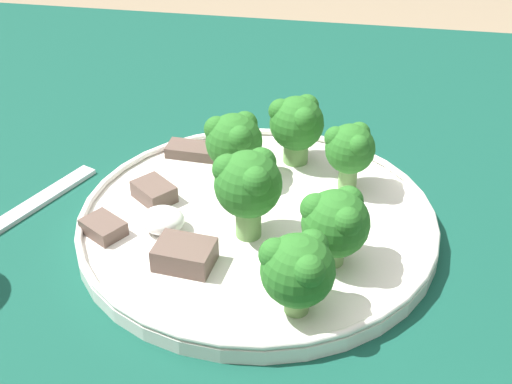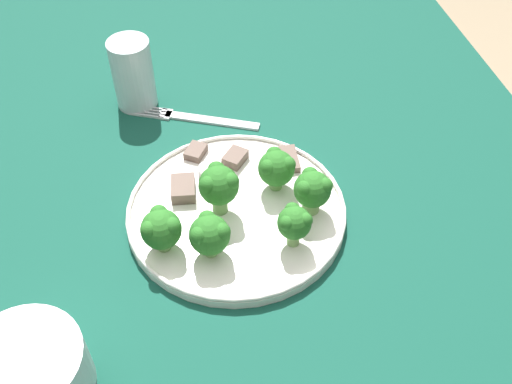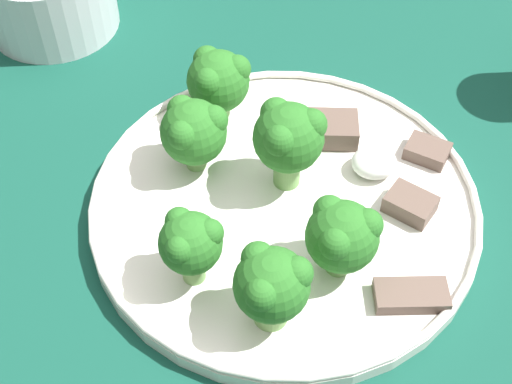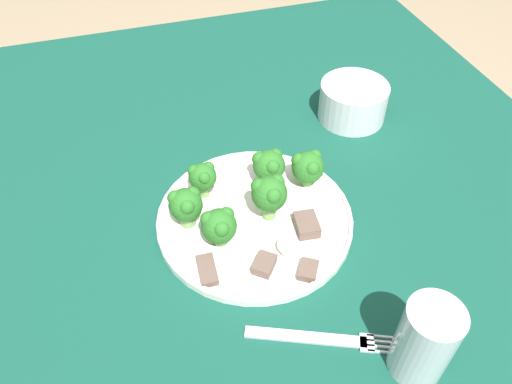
# 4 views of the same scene
# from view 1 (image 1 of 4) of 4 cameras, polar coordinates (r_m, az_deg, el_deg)

# --- Properties ---
(table) EXTENTS (1.35, 1.06, 0.76)m
(table) POSITION_cam_1_polar(r_m,az_deg,el_deg) (0.61, -1.71, -12.17)
(table) COLOR #114738
(table) RESTS_ON ground_plane
(dinner_plate) EXTENTS (0.29, 0.29, 0.02)m
(dinner_plate) POSITION_cam_1_polar(r_m,az_deg,el_deg) (0.58, 0.11, -2.47)
(dinner_plate) COLOR white
(dinner_plate) RESTS_ON table
(fork) EXTENTS (0.10, 0.20, 0.00)m
(fork) POSITION_cam_1_polar(r_m,az_deg,el_deg) (0.62, -19.68, -2.46)
(fork) COLOR silver
(fork) RESTS_ON table
(broccoli_floret_near_rim_left) EXTENTS (0.05, 0.05, 0.07)m
(broccoli_floret_near_rim_left) POSITION_cam_1_polar(r_m,az_deg,el_deg) (0.53, -0.63, 0.66)
(broccoli_floret_near_rim_left) COLOR #709E56
(broccoli_floret_near_rim_left) RESTS_ON dinner_plate
(broccoli_floret_center_left) EXTENTS (0.05, 0.05, 0.06)m
(broccoli_floret_center_left) POSITION_cam_1_polar(r_m,az_deg,el_deg) (0.63, 3.28, 5.52)
(broccoli_floret_center_left) COLOR #709E56
(broccoli_floret_center_left) RESTS_ON dinner_plate
(broccoli_floret_back_left) EXTENTS (0.05, 0.05, 0.06)m
(broccoli_floret_back_left) POSITION_cam_1_polar(r_m,az_deg,el_deg) (0.47, 3.37, -6.14)
(broccoli_floret_back_left) COLOR #709E56
(broccoli_floret_back_left) RESTS_ON dinner_plate
(broccoli_floret_front_left) EXTENTS (0.05, 0.05, 0.06)m
(broccoli_floret_front_left) POSITION_cam_1_polar(r_m,az_deg,el_deg) (0.51, 6.41, -2.34)
(broccoli_floret_front_left) COLOR #709E56
(broccoli_floret_front_left) RESTS_ON dinner_plate
(broccoli_floret_center_back) EXTENTS (0.04, 0.04, 0.06)m
(broccoli_floret_center_back) POSITION_cam_1_polar(r_m,az_deg,el_deg) (0.60, 7.54, 3.47)
(broccoli_floret_center_back) COLOR #709E56
(broccoli_floret_center_back) RESTS_ON dinner_plate
(broccoli_floret_mid_cluster) EXTENTS (0.05, 0.05, 0.06)m
(broccoli_floret_mid_cluster) POSITION_cam_1_polar(r_m,az_deg,el_deg) (0.61, -1.77, 4.16)
(broccoli_floret_mid_cluster) COLOR #709E56
(broccoli_floret_mid_cluster) RESTS_ON dinner_plate
(meat_slice_front_slice) EXTENTS (0.05, 0.03, 0.01)m
(meat_slice_front_slice) POSITION_cam_1_polar(r_m,az_deg,el_deg) (0.66, -5.01, 3.33)
(meat_slice_front_slice) COLOR brown
(meat_slice_front_slice) RESTS_ON dinner_plate
(meat_slice_middle_slice) EXTENTS (0.04, 0.04, 0.01)m
(meat_slice_middle_slice) POSITION_cam_1_polar(r_m,az_deg,el_deg) (0.57, -12.11, -2.78)
(meat_slice_middle_slice) COLOR brown
(meat_slice_middle_slice) RESTS_ON dinner_plate
(meat_slice_rear_slice) EXTENTS (0.04, 0.04, 0.01)m
(meat_slice_rear_slice) POSITION_cam_1_polar(r_m,az_deg,el_deg) (0.60, -8.16, 0.03)
(meat_slice_rear_slice) COLOR brown
(meat_slice_rear_slice) RESTS_ON dinner_plate
(meat_slice_edge_slice) EXTENTS (0.05, 0.04, 0.02)m
(meat_slice_edge_slice) POSITION_cam_1_polar(r_m,az_deg,el_deg) (0.53, -5.73, -5.01)
(meat_slice_edge_slice) COLOR brown
(meat_slice_edge_slice) RESTS_ON dinner_plate
(sauce_dollop) EXTENTS (0.03, 0.03, 0.02)m
(sauce_dollop) POSITION_cam_1_polar(r_m,az_deg,el_deg) (0.56, -7.48, -2.23)
(sauce_dollop) COLOR white
(sauce_dollop) RESTS_ON dinner_plate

